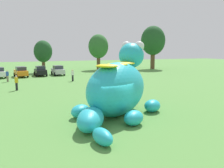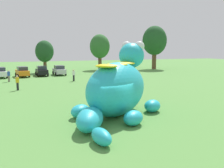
{
  "view_description": "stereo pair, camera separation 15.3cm",
  "coord_description": "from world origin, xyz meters",
  "px_view_note": "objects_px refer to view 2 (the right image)",
  "views": [
    {
      "loc": [
        -5.98,
        -14.78,
        4.76
      ],
      "look_at": [
        0.78,
        2.35,
        2.1
      ],
      "focal_mm": 39.75,
      "sensor_mm": 36.0,
      "label": 1
    },
    {
      "loc": [
        -5.84,
        -14.84,
        4.76
      ],
      "look_at": [
        0.78,
        2.35,
        2.1
      ],
      "focal_mm": 39.75,
      "sensor_mm": 36.0,
      "label": 2
    }
  ],
  "objects_px": {
    "spectator_mid_field": "(9,76)",
    "car_white": "(0,73)",
    "car_black": "(42,71)",
    "car_orange": "(22,72)",
    "spectator_near_inflatable": "(17,83)",
    "spectator_by_cars": "(74,75)",
    "giant_inflatable_creature": "(117,88)",
    "car_silver": "(59,70)"
  },
  "relations": [
    {
      "from": "giant_inflatable_creature",
      "to": "car_orange",
      "type": "relative_size",
      "value": 2.24
    },
    {
      "from": "car_white",
      "to": "car_silver",
      "type": "height_order",
      "value": "same"
    },
    {
      "from": "car_orange",
      "to": "spectator_mid_field",
      "type": "bearing_deg",
      "value": -108.16
    },
    {
      "from": "car_orange",
      "to": "car_black",
      "type": "distance_m",
      "value": 3.24
    },
    {
      "from": "car_black",
      "to": "spectator_near_inflatable",
      "type": "distance_m",
      "value": 15.27
    },
    {
      "from": "giant_inflatable_creature",
      "to": "spectator_near_inflatable",
      "type": "bearing_deg",
      "value": 115.7
    },
    {
      "from": "car_black",
      "to": "spectator_near_inflatable",
      "type": "height_order",
      "value": "car_black"
    },
    {
      "from": "giant_inflatable_creature",
      "to": "car_silver",
      "type": "xyz_separation_m",
      "value": [
        0.47,
        28.63,
        -1.09
      ]
    },
    {
      "from": "giant_inflatable_creature",
      "to": "car_black",
      "type": "bearing_deg",
      "value": 95.17
    },
    {
      "from": "car_orange",
      "to": "car_silver",
      "type": "bearing_deg",
      "value": 5.69
    },
    {
      "from": "car_white",
      "to": "spectator_mid_field",
      "type": "bearing_deg",
      "value": -75.94
    },
    {
      "from": "spectator_near_inflatable",
      "to": "car_silver",
      "type": "bearing_deg",
      "value": 64.4
    },
    {
      "from": "car_white",
      "to": "car_orange",
      "type": "xyz_separation_m",
      "value": [
        3.43,
        0.13,
        0.0
      ]
    },
    {
      "from": "giant_inflatable_creature",
      "to": "spectator_by_cars",
      "type": "relative_size",
      "value": 5.64
    },
    {
      "from": "car_black",
      "to": "car_silver",
      "type": "height_order",
      "value": "same"
    },
    {
      "from": "car_black",
      "to": "spectator_mid_field",
      "type": "height_order",
      "value": "car_black"
    },
    {
      "from": "car_white",
      "to": "car_orange",
      "type": "relative_size",
      "value": 1.0
    },
    {
      "from": "car_white",
      "to": "car_black",
      "type": "bearing_deg",
      "value": 5.53
    },
    {
      "from": "spectator_mid_field",
      "to": "car_white",
      "type": "bearing_deg",
      "value": 104.06
    },
    {
      "from": "spectator_by_cars",
      "to": "spectator_mid_field",
      "type": "bearing_deg",
      "value": 163.61
    },
    {
      "from": "car_white",
      "to": "spectator_mid_field",
      "type": "distance_m",
      "value": 6.04
    },
    {
      "from": "car_silver",
      "to": "car_black",
      "type": "bearing_deg",
      "value": -177.85
    },
    {
      "from": "car_orange",
      "to": "spectator_near_inflatable",
      "type": "height_order",
      "value": "car_orange"
    },
    {
      "from": "giant_inflatable_creature",
      "to": "car_black",
      "type": "distance_m",
      "value": 28.65
    },
    {
      "from": "car_silver",
      "to": "car_white",
      "type": "bearing_deg",
      "value": -175.53
    },
    {
      "from": "spectator_mid_field",
      "to": "spectator_by_cars",
      "type": "distance_m",
      "value": 9.21
    },
    {
      "from": "giant_inflatable_creature",
      "to": "spectator_by_cars",
      "type": "height_order",
      "value": "giant_inflatable_creature"
    },
    {
      "from": "car_white",
      "to": "car_orange",
      "type": "distance_m",
      "value": 3.43
    },
    {
      "from": "car_silver",
      "to": "spectator_by_cars",
      "type": "height_order",
      "value": "car_silver"
    },
    {
      "from": "spectator_by_cars",
      "to": "car_orange",
      "type": "bearing_deg",
      "value": 128.65
    },
    {
      "from": "giant_inflatable_creature",
      "to": "car_orange",
      "type": "bearing_deg",
      "value": 101.67
    },
    {
      "from": "spectator_near_inflatable",
      "to": "spectator_by_cars",
      "type": "bearing_deg",
      "value": 36.07
    },
    {
      "from": "spectator_mid_field",
      "to": "spectator_by_cars",
      "type": "xyz_separation_m",
      "value": [
        8.84,
        -2.6,
        0.0
      ]
    },
    {
      "from": "car_orange",
      "to": "spectator_by_cars",
      "type": "height_order",
      "value": "car_orange"
    },
    {
      "from": "car_black",
      "to": "spectator_mid_field",
      "type": "xyz_separation_m",
      "value": [
        -5.17,
        -6.5,
        -0.01
      ]
    },
    {
      "from": "car_white",
      "to": "spectator_near_inflatable",
      "type": "relative_size",
      "value": 2.52
    },
    {
      "from": "car_black",
      "to": "spectator_near_inflatable",
      "type": "xyz_separation_m",
      "value": [
        -4.05,
        -14.72,
        -0.01
      ]
    },
    {
      "from": "spectator_mid_field",
      "to": "giant_inflatable_creature",
      "type": "bearing_deg",
      "value": -70.61
    },
    {
      "from": "spectator_mid_field",
      "to": "car_orange",
      "type": "bearing_deg",
      "value": 71.84
    },
    {
      "from": "giant_inflatable_creature",
      "to": "car_white",
      "type": "height_order",
      "value": "giant_inflatable_creature"
    },
    {
      "from": "car_white",
      "to": "car_black",
      "type": "relative_size",
      "value": 1.04
    },
    {
      "from": "car_orange",
      "to": "spectator_near_inflatable",
      "type": "relative_size",
      "value": 2.51
    }
  ]
}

